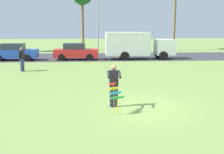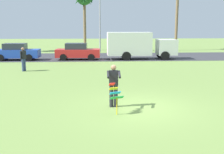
{
  "view_description": "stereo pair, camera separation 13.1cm",
  "coord_description": "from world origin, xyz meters",
  "px_view_note": "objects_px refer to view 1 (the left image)",
  "views": [
    {
      "loc": [
        -1.85,
        -10.73,
        3.26
      ],
      "look_at": [
        -0.99,
        1.21,
        1.05
      ],
      "focal_mm": 44.79,
      "sensor_mm": 36.0,
      "label": 1
    },
    {
      "loc": [
        -1.72,
        -10.74,
        3.26
      ],
      "look_at": [
        -0.99,
        1.21,
        1.05
      ],
      "focal_mm": 44.79,
      "sensor_mm": 36.0,
      "label": 2
    }
  ],
  "objects_px": {
    "kite_held": "(116,94)",
    "streetlight_pole": "(98,19)",
    "parked_car_red": "(76,52)",
    "person_walker_near": "(22,58)",
    "person_kite_flyer": "(114,84)",
    "parked_truck_white_box": "(136,45)",
    "parked_car_blue": "(15,52)"
  },
  "relations": [
    {
      "from": "kite_held",
      "to": "streetlight_pole",
      "type": "height_order",
      "value": "streetlight_pole"
    },
    {
      "from": "parked_car_red",
      "to": "person_walker_near",
      "type": "relative_size",
      "value": 2.46
    },
    {
      "from": "kite_held",
      "to": "parked_car_red",
      "type": "xyz_separation_m",
      "value": [
        -2.4,
        16.95,
        0.02
      ]
    },
    {
      "from": "person_kite_flyer",
      "to": "parked_truck_white_box",
      "type": "bearing_deg",
      "value": 78.05
    },
    {
      "from": "parked_car_blue",
      "to": "person_walker_near",
      "type": "relative_size",
      "value": 2.44
    },
    {
      "from": "kite_held",
      "to": "streetlight_pole",
      "type": "relative_size",
      "value": 0.16
    },
    {
      "from": "kite_held",
      "to": "parked_truck_white_box",
      "type": "bearing_deg",
      "value": 78.64
    },
    {
      "from": "person_kite_flyer",
      "to": "streetlight_pole",
      "type": "relative_size",
      "value": 0.25
    },
    {
      "from": "kite_held",
      "to": "parked_car_blue",
      "type": "xyz_separation_m",
      "value": [
        -8.17,
        16.95,
        0.02
      ]
    },
    {
      "from": "kite_held",
      "to": "parked_car_red",
      "type": "distance_m",
      "value": 17.12
    },
    {
      "from": "parked_car_blue",
      "to": "streetlight_pole",
      "type": "relative_size",
      "value": 0.6
    },
    {
      "from": "kite_held",
      "to": "parked_truck_white_box",
      "type": "xyz_separation_m",
      "value": [
        3.41,
        16.95,
        0.66
      ]
    },
    {
      "from": "person_kite_flyer",
      "to": "parked_car_red",
      "type": "distance_m",
      "value": 16.28
    },
    {
      "from": "parked_truck_white_box",
      "to": "streetlight_pole",
      "type": "distance_m",
      "value": 8.75
    },
    {
      "from": "person_kite_flyer",
      "to": "person_walker_near",
      "type": "height_order",
      "value": "same"
    },
    {
      "from": "kite_held",
      "to": "person_walker_near",
      "type": "height_order",
      "value": "person_walker_near"
    },
    {
      "from": "parked_car_red",
      "to": "person_walker_near",
      "type": "distance_m",
      "value": 7.54
    },
    {
      "from": "kite_held",
      "to": "parked_car_blue",
      "type": "bearing_deg",
      "value": 115.74
    },
    {
      "from": "kite_held",
      "to": "person_kite_flyer",
      "type": "bearing_deg",
      "value": 90.3
    },
    {
      "from": "parked_car_red",
      "to": "streetlight_pole",
      "type": "xyz_separation_m",
      "value": [
        2.31,
        7.59,
        3.22
      ]
    },
    {
      "from": "parked_truck_white_box",
      "to": "person_walker_near",
      "type": "bearing_deg",
      "value": -144.26
    },
    {
      "from": "person_kite_flyer",
      "to": "parked_truck_white_box",
      "type": "relative_size",
      "value": 0.26
    },
    {
      "from": "kite_held",
      "to": "parked_car_blue",
      "type": "height_order",
      "value": "parked_car_blue"
    },
    {
      "from": "parked_car_red",
      "to": "parked_truck_white_box",
      "type": "distance_m",
      "value": 5.84
    },
    {
      "from": "person_kite_flyer",
      "to": "kite_held",
      "type": "relative_size",
      "value": 1.54
    },
    {
      "from": "parked_car_red",
      "to": "parked_truck_white_box",
      "type": "relative_size",
      "value": 0.63
    },
    {
      "from": "parked_car_red",
      "to": "parked_truck_white_box",
      "type": "height_order",
      "value": "parked_truck_white_box"
    },
    {
      "from": "parked_car_blue",
      "to": "kite_held",
      "type": "bearing_deg",
      "value": -64.26
    },
    {
      "from": "parked_car_blue",
      "to": "person_walker_near",
      "type": "bearing_deg",
      "value": -71.11
    },
    {
      "from": "streetlight_pole",
      "to": "person_kite_flyer",
      "type": "bearing_deg",
      "value": -89.8
    },
    {
      "from": "parked_truck_white_box",
      "to": "streetlight_pole",
      "type": "xyz_separation_m",
      "value": [
        -3.49,
        7.59,
        2.59
      ]
    },
    {
      "from": "parked_car_blue",
      "to": "parked_car_red",
      "type": "relative_size",
      "value": 0.99
    }
  ]
}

